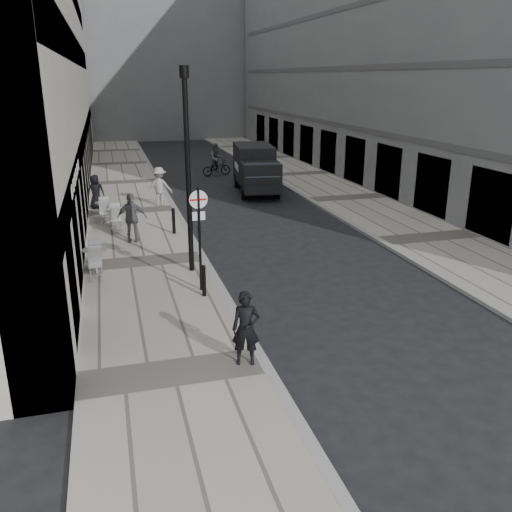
% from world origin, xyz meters
% --- Properties ---
extents(ground, '(120.00, 120.00, 0.00)m').
position_xyz_m(ground, '(0.00, 0.00, 0.00)').
color(ground, black).
rests_on(ground, ground).
extents(sidewalk, '(4.00, 60.00, 0.12)m').
position_xyz_m(sidewalk, '(-2.00, 18.00, 0.06)').
color(sidewalk, '#A7A297').
rests_on(sidewalk, ground).
extents(far_sidewalk, '(4.00, 60.00, 0.12)m').
position_xyz_m(far_sidewalk, '(9.00, 18.00, 0.06)').
color(far_sidewalk, '#A7A297').
rests_on(far_sidewalk, ground).
extents(building_left, '(4.00, 45.00, 18.00)m').
position_xyz_m(building_left, '(-6.00, 24.50, 9.00)').
color(building_left, beige).
rests_on(building_left, ground).
extents(building_right, '(6.00, 45.00, 20.00)m').
position_xyz_m(building_right, '(14.00, 24.50, 10.00)').
color(building_right, slate).
rests_on(building_right, ground).
extents(building_far, '(24.00, 16.00, 22.00)m').
position_xyz_m(building_far, '(1.50, 56.00, 11.00)').
color(building_far, slate).
rests_on(building_far, ground).
extents(walking_man, '(0.69, 0.54, 1.67)m').
position_xyz_m(walking_man, '(-0.40, 2.67, 0.96)').
color(walking_man, black).
rests_on(walking_man, sidewalk).
extents(sign_post, '(0.53, 0.10, 3.08)m').
position_xyz_m(sign_post, '(-0.60, 7.21, 2.10)').
color(sign_post, black).
rests_on(sign_post, sidewalk).
extents(lamppost, '(0.28, 0.28, 6.32)m').
position_xyz_m(lamppost, '(-0.60, 9.00, 3.64)').
color(lamppost, black).
rests_on(lamppost, sidewalk).
extents(bollard_near, '(0.12, 0.12, 0.88)m').
position_xyz_m(bollard_near, '(-0.60, 6.73, 0.56)').
color(bollard_near, black).
rests_on(bollard_near, sidewalk).
extents(bollard_far, '(0.13, 0.13, 0.98)m').
position_xyz_m(bollard_far, '(-0.60, 13.51, 0.61)').
color(bollard_far, black).
rests_on(bollard_far, sidewalk).
extents(panel_van, '(2.64, 5.56, 2.52)m').
position_xyz_m(panel_van, '(4.92, 21.23, 1.42)').
color(panel_van, black).
rests_on(panel_van, ground).
extents(cyclist, '(2.01, 1.06, 2.06)m').
position_xyz_m(cyclist, '(3.88, 26.96, 0.81)').
color(cyclist, black).
rests_on(cyclist, ground).
extents(pedestrian_a, '(1.18, 0.66, 1.89)m').
position_xyz_m(pedestrian_a, '(-2.24, 12.74, 1.07)').
color(pedestrian_a, '#5C5C61').
rests_on(pedestrian_a, sidewalk).
extents(pedestrian_b, '(1.37, 1.04, 1.87)m').
position_xyz_m(pedestrian_b, '(-0.60, 18.71, 1.06)').
color(pedestrian_b, '#A3A097').
rests_on(pedestrian_b, sidewalk).
extents(pedestrian_c, '(0.82, 0.56, 1.63)m').
position_xyz_m(pedestrian_c, '(-3.60, 18.83, 0.93)').
color(pedestrian_c, black).
rests_on(pedestrian_c, sidewalk).
extents(cafe_table_near, '(0.76, 1.70, 0.97)m').
position_xyz_m(cafe_table_near, '(-2.80, 14.97, 0.61)').
color(cafe_table_near, silver).
rests_on(cafe_table_near, sidewalk).
extents(cafe_table_mid, '(0.75, 1.70, 0.97)m').
position_xyz_m(cafe_table_mid, '(-3.60, 9.50, 0.61)').
color(cafe_table_mid, '#A8A8AA').
rests_on(cafe_table_mid, sidewalk).
extents(cafe_table_far, '(0.77, 1.74, 0.99)m').
position_xyz_m(cafe_table_far, '(-3.25, 16.26, 0.62)').
color(cafe_table_far, silver).
rests_on(cafe_table_far, sidewalk).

